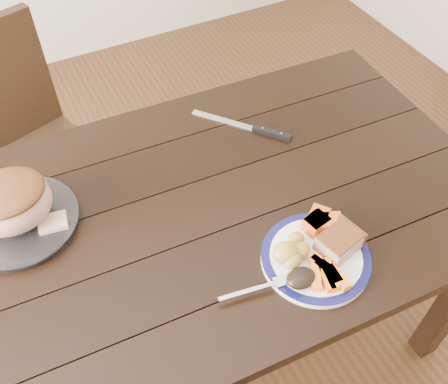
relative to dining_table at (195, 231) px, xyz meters
name	(u,v)px	position (x,y,z in m)	size (l,w,h in m)	color
ground	(203,336)	(0.00, 0.00, -0.66)	(4.00, 4.00, 0.00)	#472B16
dining_table	(195,231)	(0.00, 0.00, 0.00)	(1.64, 0.97, 0.75)	black
chair_far	(24,142)	(-0.35, 0.73, -0.13)	(0.53, 0.54, 0.93)	black
dinner_plate	(315,258)	(0.20, -0.27, 0.10)	(0.26, 0.26, 0.02)	white
plate_rim	(316,256)	(0.20, -0.27, 0.11)	(0.26, 0.26, 0.02)	#0D0C3F
serving_platter	(20,222)	(-0.41, 0.16, 0.10)	(0.29, 0.29, 0.02)	white
pork_slice	(339,243)	(0.25, -0.28, 0.13)	(0.10, 0.08, 0.04)	tan
roasted_potatoes	(291,252)	(0.14, -0.25, 0.13)	(0.10, 0.09, 0.05)	gold
carrot_batons	(326,274)	(0.18, -0.33, 0.12)	(0.08, 0.11, 0.02)	orange
pumpkin_wedges	(320,222)	(0.25, -0.21, 0.13)	(0.10, 0.09, 0.04)	#F8561B
dark_mushroom	(301,278)	(0.12, -0.32, 0.13)	(0.07, 0.05, 0.03)	black
fork	(262,287)	(0.04, -0.29, 0.11)	(0.18, 0.04, 0.00)	silver
roast_joint	(10,204)	(-0.41, 0.16, 0.17)	(0.20, 0.17, 0.13)	tan
cut_slice	(53,223)	(-0.33, 0.10, 0.12)	(0.07, 0.06, 0.02)	tan
carving_knife	(259,130)	(0.30, 0.19, 0.10)	(0.22, 0.26, 0.01)	silver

